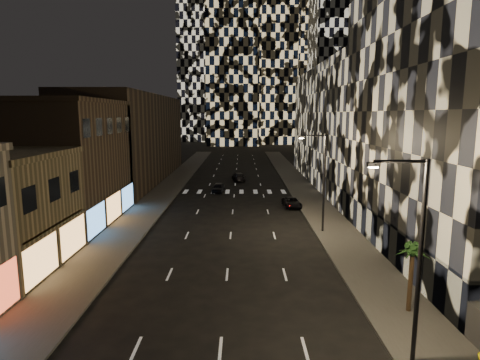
{
  "coord_description": "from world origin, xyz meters",
  "views": [
    {
      "loc": [
        0.99,
        -6.29,
        10.96
      ],
      "look_at": [
        0.88,
        23.81,
        6.0
      ],
      "focal_mm": 30.0,
      "sensor_mm": 36.0,
      "label": 1
    }
  ],
  "objects_px": {
    "streetlight_far": "(322,176)",
    "streetlight_near": "(415,248)",
    "car_dark_midlane": "(218,188)",
    "palm_tree": "(412,255)",
    "car_dark_rightlane": "(292,202)",
    "car_dark_oncoming": "(238,177)"
  },
  "relations": [
    {
      "from": "car_dark_rightlane",
      "to": "palm_tree",
      "type": "height_order",
      "value": "palm_tree"
    },
    {
      "from": "streetlight_near",
      "to": "palm_tree",
      "type": "bearing_deg",
      "value": 66.95
    },
    {
      "from": "streetlight_near",
      "to": "streetlight_far",
      "type": "distance_m",
      "value": 20.0
    },
    {
      "from": "car_dark_midlane",
      "to": "car_dark_oncoming",
      "type": "distance_m",
      "value": 10.32
    },
    {
      "from": "streetlight_near",
      "to": "car_dark_rightlane",
      "type": "bearing_deg",
      "value": 92.55
    },
    {
      "from": "streetlight_near",
      "to": "car_dark_oncoming",
      "type": "xyz_separation_m",
      "value": [
        -7.85,
        49.59,
        -4.68
      ]
    },
    {
      "from": "car_dark_midlane",
      "to": "streetlight_near",
      "type": "bearing_deg",
      "value": -69.13
    },
    {
      "from": "car_dark_oncoming",
      "to": "streetlight_far",
      "type": "bearing_deg",
      "value": 96.92
    },
    {
      "from": "car_dark_midlane",
      "to": "car_dark_oncoming",
      "type": "bearing_deg",
      "value": 80.08
    },
    {
      "from": "streetlight_near",
      "to": "car_dark_midlane",
      "type": "height_order",
      "value": "streetlight_near"
    },
    {
      "from": "car_dark_midlane",
      "to": "car_dark_oncoming",
      "type": "relative_size",
      "value": 0.81
    },
    {
      "from": "car_dark_midlane",
      "to": "palm_tree",
      "type": "bearing_deg",
      "value": -64.39
    },
    {
      "from": "car_dark_oncoming",
      "to": "car_dark_rightlane",
      "type": "xyz_separation_m",
      "value": [
        6.5,
        -19.22,
        -0.1
      ]
    },
    {
      "from": "car_dark_oncoming",
      "to": "palm_tree",
      "type": "relative_size",
      "value": 1.18
    },
    {
      "from": "car_dark_rightlane",
      "to": "streetlight_far",
      "type": "bearing_deg",
      "value": -86.44
    },
    {
      "from": "car_dark_oncoming",
      "to": "streetlight_near",
      "type": "bearing_deg",
      "value": 91.06
    },
    {
      "from": "car_dark_rightlane",
      "to": "palm_tree",
      "type": "xyz_separation_m",
      "value": [
        3.31,
        -25.78,
        2.82
      ]
    },
    {
      "from": "streetlight_far",
      "to": "streetlight_near",
      "type": "bearing_deg",
      "value": -90.0
    },
    {
      "from": "car_dark_midlane",
      "to": "car_dark_rightlane",
      "type": "height_order",
      "value": "car_dark_midlane"
    },
    {
      "from": "streetlight_far",
      "to": "car_dark_midlane",
      "type": "bearing_deg",
      "value": 118.47
    },
    {
      "from": "streetlight_near",
      "to": "streetlight_far",
      "type": "xyz_separation_m",
      "value": [
        0.0,
        20.0,
        0.0
      ]
    },
    {
      "from": "car_dark_oncoming",
      "to": "palm_tree",
      "type": "height_order",
      "value": "palm_tree"
    }
  ]
}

